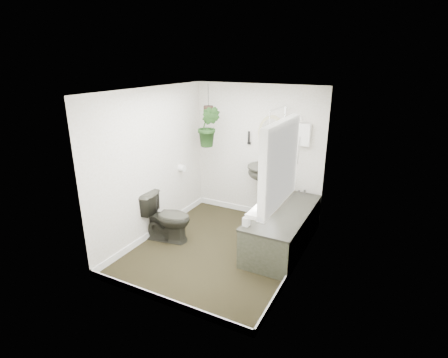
% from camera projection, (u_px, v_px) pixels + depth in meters
% --- Properties ---
extents(floor, '(2.30, 2.80, 0.02)m').
position_uv_depth(floor, '(219.00, 249.00, 5.21)').
color(floor, '#292915').
rests_on(floor, ground).
extents(ceiling, '(2.30, 2.80, 0.02)m').
position_uv_depth(ceiling, '(219.00, 89.00, 4.45)').
color(ceiling, white).
rests_on(ceiling, ground).
extents(wall_back, '(2.30, 0.02, 2.30)m').
position_uv_depth(wall_back, '(258.00, 152.00, 6.01)').
color(wall_back, white).
rests_on(wall_back, ground).
extents(wall_front, '(2.30, 0.02, 2.30)m').
position_uv_depth(wall_front, '(155.00, 213.00, 3.65)').
color(wall_front, white).
rests_on(wall_front, ground).
extents(wall_left, '(0.02, 2.80, 2.30)m').
position_uv_depth(wall_left, '(152.00, 164.00, 5.33)').
color(wall_left, white).
rests_on(wall_left, ground).
extents(wall_right, '(0.02, 2.80, 2.30)m').
position_uv_depth(wall_right, '(301.00, 189.00, 4.33)').
color(wall_right, white).
rests_on(wall_right, ground).
extents(skirting, '(2.30, 2.80, 0.10)m').
position_uv_depth(skirting, '(219.00, 245.00, 5.19)').
color(skirting, white).
rests_on(skirting, floor).
extents(bathtub, '(0.72, 1.72, 0.58)m').
position_uv_depth(bathtub, '(283.00, 228.00, 5.18)').
color(bathtub, '#2A2A23').
rests_on(bathtub, floor).
extents(bath_screen, '(0.04, 0.72, 1.40)m').
position_uv_depth(bath_screen, '(276.00, 154.00, 5.41)').
color(bath_screen, silver).
rests_on(bath_screen, bathtub).
extents(shower_box, '(0.20, 0.10, 0.35)m').
position_uv_depth(shower_box, '(304.00, 135.00, 5.48)').
color(shower_box, white).
rests_on(shower_box, wall_back).
extents(oval_mirror, '(0.46, 0.03, 0.62)m').
position_uv_depth(oval_mirror, '(271.00, 134.00, 5.76)').
color(oval_mirror, tan).
rests_on(oval_mirror, wall_back).
extents(wall_sconce, '(0.04, 0.04, 0.22)m').
position_uv_depth(wall_sconce, '(249.00, 138.00, 5.95)').
color(wall_sconce, black).
rests_on(wall_sconce, wall_back).
extents(toilet_roll_holder, '(0.11, 0.11, 0.11)m').
position_uv_depth(toilet_roll_holder, '(182.00, 168.00, 5.98)').
color(toilet_roll_holder, white).
rests_on(toilet_roll_holder, wall_left).
extents(window_recess, '(0.08, 1.00, 0.90)m').
position_uv_depth(window_recess, '(280.00, 164.00, 3.61)').
color(window_recess, white).
rests_on(window_recess, wall_right).
extents(window_sill, '(0.18, 1.00, 0.04)m').
position_uv_depth(window_sill, '(272.00, 200.00, 3.77)').
color(window_sill, white).
rests_on(window_sill, wall_right).
extents(window_blinds, '(0.01, 0.86, 0.76)m').
position_uv_depth(window_blinds, '(276.00, 164.00, 3.63)').
color(window_blinds, white).
rests_on(window_blinds, wall_right).
extents(toilet, '(0.80, 0.55, 0.75)m').
position_uv_depth(toilet, '(167.00, 217.00, 5.36)').
color(toilet, '#2A2A23').
rests_on(toilet, floor).
extents(pedestal_sink, '(0.65, 0.57, 1.02)m').
position_uv_depth(pedestal_sink, '(264.00, 194.00, 5.90)').
color(pedestal_sink, '#2A2A23').
rests_on(pedestal_sink, floor).
extents(sill_plant, '(0.25, 0.23, 0.27)m').
position_uv_depth(sill_plant, '(273.00, 185.00, 3.79)').
color(sill_plant, black).
rests_on(sill_plant, window_sill).
extents(hanging_plant, '(0.44, 0.38, 0.68)m').
position_uv_depth(hanging_plant, '(209.00, 127.00, 5.78)').
color(hanging_plant, black).
rests_on(hanging_plant, ceiling).
extents(soap_bottle, '(0.09, 0.09, 0.18)m').
position_uv_depth(soap_bottle, '(246.00, 220.00, 4.60)').
color(soap_bottle, '#2F2D2D').
rests_on(soap_bottle, bathtub).
extents(hanging_pot, '(0.16, 0.16, 0.12)m').
position_uv_depth(hanging_pot, '(208.00, 110.00, 5.69)').
color(hanging_pot, black).
rests_on(hanging_pot, ceiling).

